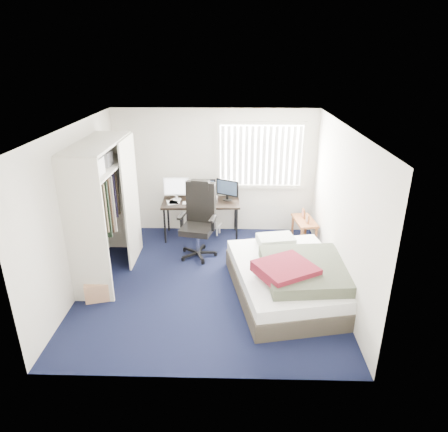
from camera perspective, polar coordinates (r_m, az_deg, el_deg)
ground at (r=6.62m, az=-2.05°, el=-9.26°), size 4.20×4.20×0.00m
room_shell at (r=5.97m, az=-2.25°, el=3.17°), size 4.20×4.20×4.20m
window_assembly at (r=7.91m, az=5.29°, el=8.57°), size 1.72×0.09×1.32m
closet at (r=6.59m, az=-16.74°, el=2.63°), size 0.64×1.84×2.22m
desk at (r=7.89m, az=-3.30°, el=2.33°), size 1.55×0.78×1.21m
office_chair at (r=7.25m, az=-3.61°, el=-1.66°), size 0.77×0.77×1.38m
footstool at (r=8.19m, az=-1.50°, el=-1.44°), size 0.33×0.29×0.22m
nightstand at (r=7.86m, az=11.42°, el=-0.95°), size 0.45×0.75×0.67m
bed at (r=6.23m, az=9.59°, el=-8.63°), size 1.99×2.41×0.70m
pine_box at (r=6.43m, az=-17.45°, el=-9.95°), size 0.46×0.40×0.30m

